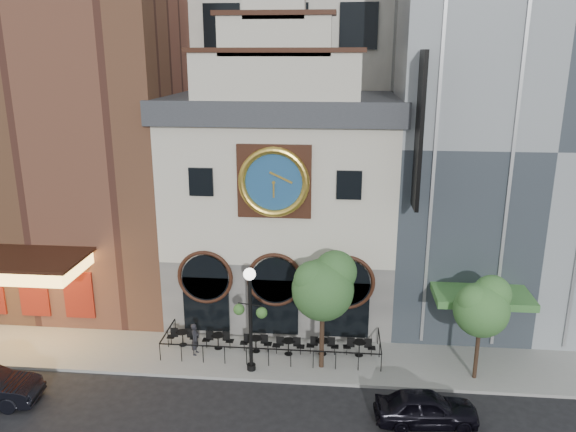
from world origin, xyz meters
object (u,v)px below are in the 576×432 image
Objects in this scene: car_right at (426,408)px; tree_right at (483,305)px; bistro_0 at (183,337)px; bistro_1 at (218,340)px; bistro_3 at (288,346)px; bistro_4 at (323,346)px; tree_left at (324,285)px; lamppost at (250,308)px; bistro_2 at (256,343)px; pedestrian at (195,339)px; bistro_5 at (359,347)px.

car_right is 5.32m from tree_right.
bistro_0 and bistro_1 have the same top height.
bistro_3 is 1.68m from bistro_4.
bistro_4 is 3.90m from tree_left.
lamppost is at bearing -42.36° from bistro_1.
car_right is (4.36, -4.79, 0.09)m from bistro_4.
tree_right reaches higher than bistro_4.
car_right is 8.64m from lamppost.
car_right is at bearing -31.71° from bistro_2.
tree_left reaches higher than bistro_4.
pedestrian reaches higher than bistro_1.
bistro_4 is 0.31× the size of lamppost.
tree_right is (14.21, -1.60, 3.13)m from bistro_0.
bistro_5 is 0.31× the size of lamppost.
bistro_3 is 3.51m from lamppost.
lamppost is (3.85, -1.96, 2.70)m from bistro_0.
car_right is 6.74m from tree_left.
bistro_5 is (5.12, 0.09, 0.00)m from bistro_2.
tree_left reaches higher than tree_right.
bistro_1 is 1.23m from pedestrian.
car_right reaches higher than bistro_4.
bistro_1 is 1.00× the size of bistro_2.
tree_right reaches higher than bistro_5.
pedestrian is (-8.06, -0.59, 0.35)m from bistro_5.
bistro_2 is 0.28× the size of tree_left.
bistro_1 is 7.06m from bistro_5.
bistro_1 is 1.00× the size of bistro_3.
bistro_4 is 0.97× the size of pedestrian.
bistro_4 is (7.13, -0.23, 0.00)m from bistro_0.
lamppost is 1.04× the size of tree_right.
bistro_0 is 8.94m from bistro_5.
bistro_2 is 5.13m from tree_left.
lamppost reaches higher than bistro_4.
bistro_4 is 1.80m from bistro_5.
bistro_5 is at bearing -1.20° from bistro_0.
pedestrian is 7.17m from tree_left.
bistro_5 is at bearing -0.26° from bistro_1.
bistro_3 is 4.61m from pedestrian.
tree_left reaches higher than bistro_3.
bistro_4 is at bearing -1.85° from bistro_0.
tree_right is at bearing -43.28° from car_right.
tree_right is (7.08, -1.37, 3.13)m from bistro_4.
bistro_1 is 3.80m from lamppost.
bistro_0 is at bearing 175.28° from bistro_1.
pedestrian is at bearing 171.12° from lamppost.
lamppost is at bearing -88.92° from bistro_2.
tree_left is 1.17× the size of tree_right.
bistro_3 is at bearing 172.15° from tree_right.
car_right reaches higher than bistro_0.
bistro_0 is 1.22m from pedestrian.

